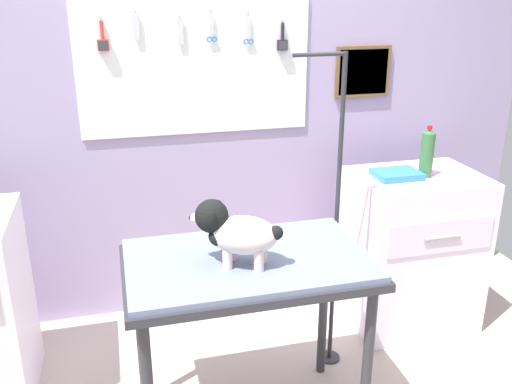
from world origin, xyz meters
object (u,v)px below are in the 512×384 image
at_px(dog, 235,231).
at_px(soda_bottle, 427,153).
at_px(cabinet_right, 412,249).
at_px(grooming_arm, 334,231).
at_px(grooming_table, 248,276).

distance_m(dog, soda_bottle, 1.32).
bearing_deg(cabinet_right, grooming_arm, -156.55).
relative_size(dog, soda_bottle, 1.27).
relative_size(grooming_arm, dog, 4.46).
bearing_deg(dog, grooming_arm, 33.05).
distance_m(grooming_arm, soda_bottle, 0.70).
height_order(grooming_table, soda_bottle, soda_bottle).
bearing_deg(soda_bottle, cabinet_right, 114.30).
xyz_separation_m(grooming_table, dog, (-0.06, -0.05, 0.23)).
bearing_deg(cabinet_right, grooming_table, -152.09).
xyz_separation_m(grooming_table, cabinet_right, (1.10, 0.58, -0.29)).
relative_size(grooming_arm, cabinet_right, 1.78).
height_order(dog, cabinet_right, dog).
distance_m(grooming_table, grooming_arm, 0.61).
relative_size(dog, cabinet_right, 0.40).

